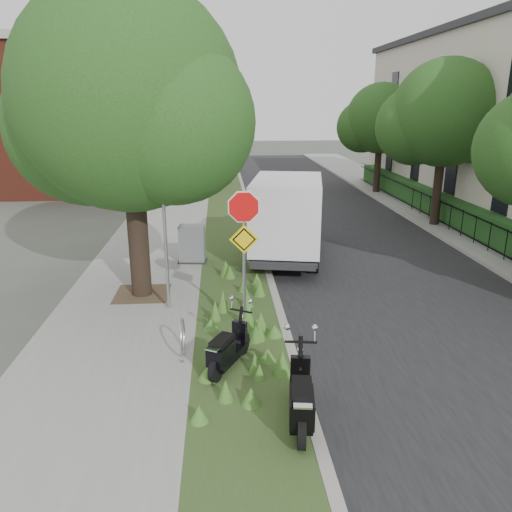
{
  "coord_description": "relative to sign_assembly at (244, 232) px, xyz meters",
  "views": [
    {
      "loc": [
        -1.9,
        -9.71,
        4.96
      ],
      "look_at": [
        -1.03,
        2.16,
        1.3
      ],
      "focal_mm": 35.0,
      "sensor_mm": 36.0,
      "label": 1
    }
  ],
  "objects": [
    {
      "name": "far_tree_c",
      "position": [
        8.34,
        17.46,
        1.63
      ],
      "size": [
        4.37,
        3.89,
        5.93
      ],
      "color": "black",
      "rests_on": "ground"
    },
    {
      "name": "far_tree_b",
      "position": [
        8.34,
        9.46,
        2.04
      ],
      "size": [
        4.83,
        4.31,
        6.56
      ],
      "color": "black",
      "rests_on": "ground"
    },
    {
      "name": "bare_post",
      "position": [
        -1.8,
        1.22,
        -0.21
      ],
      "size": [
        0.08,
        0.08,
        4.0
      ],
      "color": "#A5A8AD",
      "rests_on": "ground"
    },
    {
      "name": "scooter_far",
      "position": [
        -0.45,
        -1.92,
        -1.84
      ],
      "size": [
        0.86,
        1.44,
        0.75
      ],
      "color": "black",
      "rests_on": "ground"
    },
    {
      "name": "kerb_near",
      "position": [
        0.9,
        9.42,
        -2.26
      ],
      "size": [
        0.2,
        60.0,
        0.13
      ],
      "primitive_type": "cube",
      "color": "#9E9991",
      "rests_on": "ground"
    },
    {
      "name": "road",
      "position": [
        4.4,
        9.42,
        -2.32
      ],
      "size": [
        7.0,
        60.0,
        0.01
      ],
      "primitive_type": "cube",
      "color": "black",
      "rests_on": "ground"
    },
    {
      "name": "scooter_near",
      "position": [
        0.67,
        -3.75,
        -1.79
      ],
      "size": [
        0.52,
        1.79,
        0.85
      ],
      "color": "black",
      "rests_on": "ground"
    },
    {
      "name": "bike_hoop",
      "position": [
        -1.3,
        -1.18,
        -1.83
      ],
      "size": [
        0.06,
        0.78,
        0.77
      ],
      "color": "#A5A8AD",
      "rests_on": "ground"
    },
    {
      "name": "street_tree_main",
      "position": [
        -2.68,
        2.28,
        2.48
      ],
      "size": [
        6.21,
        5.54,
        7.66
      ],
      "color": "black",
      "rests_on": "ground"
    },
    {
      "name": "brick_building",
      "position": [
        -8.1,
        21.42,
        1.88
      ],
      "size": [
        9.4,
        10.4,
        8.3
      ],
      "color": "maroon",
      "rests_on": "ground"
    },
    {
      "name": "kerb_far",
      "position": [
        7.9,
        9.42,
        -2.26
      ],
      "size": [
        0.2,
        60.0,
        0.13
      ],
      "primitive_type": "cube",
      "color": "#9E9991",
      "rests_on": "ground"
    },
    {
      "name": "footpath_far",
      "position": [
        9.6,
        9.42,
        -2.27
      ],
      "size": [
        3.2,
        60.0,
        0.12
      ],
      "primitive_type": "cube",
      "color": "gray",
      "rests_on": "ground"
    },
    {
      "name": "sidewalk_near",
      "position": [
        -2.85,
        9.42,
        -2.27
      ],
      "size": [
        3.5,
        60.0,
        0.12
      ],
      "primitive_type": "cube",
      "color": "gray",
      "rests_on": "ground"
    },
    {
      "name": "sign_assembly",
      "position": [
        0.0,
        0.0,
        0.0
      ],
      "size": [
        0.94,
        0.08,
        3.22
      ],
      "color": "#A5A8AD",
      "rests_on": "ground"
    },
    {
      "name": "box_truck",
      "position": [
        1.7,
        5.5,
        -0.82
      ],
      "size": [
        2.88,
        5.38,
        2.31
      ],
      "color": "#262628",
      "rests_on": "ground"
    },
    {
      "name": "ground",
      "position": [
        1.4,
        -0.58,
        -2.33
      ],
      "size": [
        120.0,
        120.0,
        0.0
      ],
      "primitive_type": "plane",
      "color": "#4C5147",
      "rests_on": "ground"
    },
    {
      "name": "utility_cabinet",
      "position": [
        -1.4,
        4.96,
        -1.64
      ],
      "size": [
        0.93,
        0.67,
        1.18
      ],
      "color": "#262628",
      "rests_on": "ground"
    },
    {
      "name": "hedge_far",
      "position": [
        9.3,
        9.42,
        -1.66
      ],
      "size": [
        1.0,
        24.0,
        1.1
      ],
      "primitive_type": "cube",
      "color": "#1F4318",
      "rests_on": "footpath_far"
    },
    {
      "name": "fence_far",
      "position": [
        8.6,
        9.42,
        -1.66
      ],
      "size": [
        0.04,
        24.0,
        1.0
      ],
      "color": "black",
      "rests_on": "ground"
    },
    {
      "name": "verge",
      "position": [
        -0.1,
        9.42,
        -2.27
      ],
      "size": [
        2.0,
        60.0,
        0.12
      ],
      "primitive_type": "cube",
      "color": "#314B20",
      "rests_on": "ground"
    }
  ]
}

